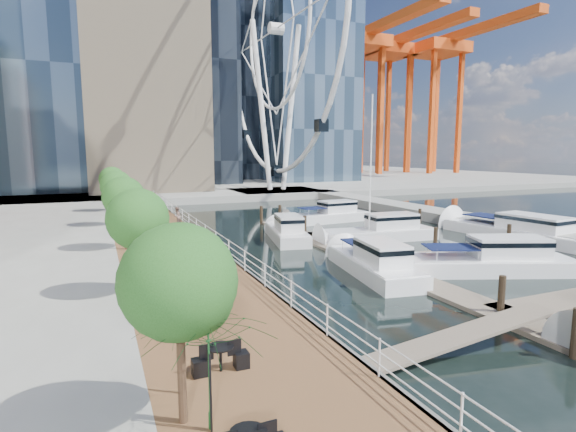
% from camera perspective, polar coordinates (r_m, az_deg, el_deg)
% --- Properties ---
extents(ground, '(520.00, 520.00, 0.00)m').
position_cam_1_polar(ground, '(21.49, 15.81, -11.46)').
color(ground, black).
rests_on(ground, ground).
extents(boardwalk, '(6.00, 60.00, 1.00)m').
position_cam_1_polar(boardwalk, '(31.57, -15.54, -4.22)').
color(boardwalk, brown).
rests_on(boardwalk, ground).
extents(seawall, '(0.25, 60.00, 1.00)m').
position_cam_1_polar(seawall, '(32.09, -10.22, -3.85)').
color(seawall, '#595954').
rests_on(seawall, ground).
extents(land_far, '(200.00, 114.00, 1.00)m').
position_cam_1_polar(land_far, '(118.52, -16.92, 4.60)').
color(land_far, gray).
rests_on(land_far, ground).
extents(breakwater, '(4.00, 60.00, 1.00)m').
position_cam_1_polar(breakwater, '(48.96, 19.39, -0.07)').
color(breakwater, gray).
rests_on(breakwater, ground).
extents(pier, '(14.00, 12.00, 1.00)m').
position_cam_1_polar(pier, '(73.09, -1.45, 2.96)').
color(pier, gray).
rests_on(pier, ground).
extents(railing, '(0.10, 60.00, 1.05)m').
position_cam_1_polar(railing, '(31.87, -10.44, -2.06)').
color(railing, white).
rests_on(railing, boardwalk).
extents(floating_docks, '(16.00, 34.00, 2.60)m').
position_cam_1_polar(floating_docks, '(33.70, 15.75, -3.47)').
color(floating_docks, '#6D6051').
rests_on(floating_docks, ground).
extents(ferris_wheel, '(5.80, 45.60, 47.80)m').
position_cam_1_polar(ferris_wheel, '(75.19, -1.52, 22.63)').
color(ferris_wheel, white).
rests_on(ferris_wheel, ground).
extents(port_cranes, '(40.00, 52.00, 38.00)m').
position_cam_1_polar(port_cranes, '(138.01, 13.05, 13.30)').
color(port_cranes, '#D84C14').
rests_on(port_cranes, ground).
extents(street_trees, '(2.60, 42.60, 4.60)m').
position_cam_1_polar(street_trees, '(29.80, -20.14, 2.24)').
color(street_trees, '#3F2B1C').
rests_on(street_trees, ground).
extents(cafe_tables, '(2.50, 13.70, 0.74)m').
position_cam_1_polar(cafe_tables, '(15.00, -12.08, -14.49)').
color(cafe_tables, black).
rests_on(cafe_tables, ground).
extents(yacht_foreground, '(11.27, 6.81, 2.15)m').
position_cam_1_polar(yacht_foreground, '(29.34, 23.94, -6.57)').
color(yacht_foreground, white).
rests_on(yacht_foreground, ground).
extents(pedestrian_near, '(0.71, 0.75, 1.72)m').
position_cam_1_polar(pedestrian_near, '(20.11, -9.85, -7.06)').
color(pedestrian_near, '#515D6C').
rests_on(pedestrian_near, boardwalk).
extents(pedestrian_mid, '(0.97, 0.99, 1.60)m').
position_cam_1_polar(pedestrian_mid, '(38.39, -13.92, -0.03)').
color(pedestrian_mid, '#7E6257').
rests_on(pedestrian_mid, boardwalk).
extents(pedestrian_far, '(1.01, 0.71, 1.60)m').
position_cam_1_polar(pedestrian_far, '(42.46, -17.37, 0.60)').
color(pedestrian_far, '#353B43').
rests_on(pedestrian_far, boardwalk).
extents(moored_yachts, '(22.09, 33.52, 11.50)m').
position_cam_1_polar(moored_yachts, '(36.04, 14.28, -3.47)').
color(moored_yachts, silver).
rests_on(moored_yachts, ground).
extents(cafe_seating, '(3.58, 9.18, 2.65)m').
position_cam_1_polar(cafe_seating, '(12.41, -12.04, -15.33)').
color(cafe_seating, '#103A13').
rests_on(cafe_seating, ground).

